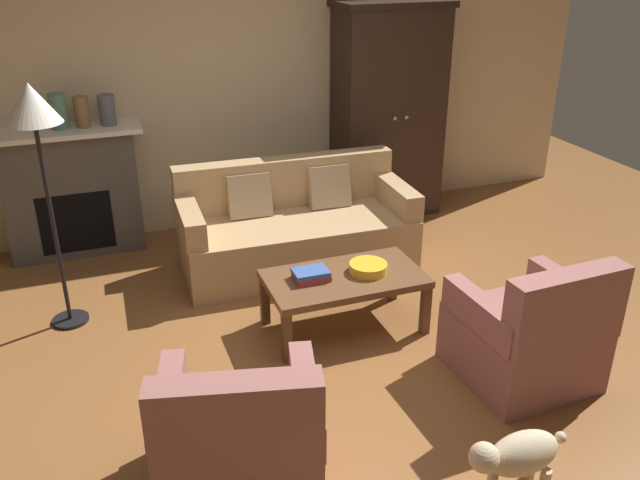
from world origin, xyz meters
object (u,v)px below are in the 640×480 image
(mantel_vase_slate, at_px, (107,110))
(book_stack, at_px, (311,275))
(mantel_vase_jade, at_px, (58,112))
(dog, at_px, (518,456))
(mantel_vase_bronze, at_px, (82,112))
(floor_lamp, at_px, (34,119))
(couch, at_px, (295,229))
(armchair_near_left, at_px, (240,443))
(fireplace, at_px, (72,191))
(armchair_near_right, at_px, (528,336))
(coffee_table, at_px, (344,282))
(armoire, at_px, (388,112))
(fruit_bowl, at_px, (368,268))

(mantel_vase_slate, bearing_deg, book_stack, -60.44)
(mantel_vase_jade, distance_m, dog, 4.32)
(mantel_vase_jade, height_order, mantel_vase_bronze, mantel_vase_jade)
(mantel_vase_bronze, xyz_separation_m, floor_lamp, (-0.30, -1.21, 0.26))
(mantel_vase_jade, relative_size, mantel_vase_bronze, 1.14)
(book_stack, xyz_separation_m, dog, (0.45, -1.78, -0.21))
(couch, bearing_deg, armchair_near_left, -114.34)
(mantel_vase_bronze, height_order, mantel_vase_slate, same)
(fireplace, relative_size, mantel_vase_slate, 4.97)
(dog, bearing_deg, armchair_near_left, 159.32)
(armchair_near_left, xyz_separation_m, armchair_near_right, (1.91, 0.31, 0.00))
(fireplace, xyz_separation_m, coffee_table, (1.72, -2.00, -0.20))
(mantel_vase_slate, xyz_separation_m, dog, (1.55, -3.73, -1.00))
(coffee_table, bearing_deg, mantel_vase_jade, 131.02)
(mantel_vase_bronze, bearing_deg, book_stack, -56.20)
(fireplace, xyz_separation_m, mantel_vase_bronze, (0.18, -0.02, 0.68))
(armoire, relative_size, book_stack, 8.20)
(fireplace, xyz_separation_m, floor_lamp, (-0.12, -1.23, 0.94))
(mantel_vase_slate, distance_m, dog, 4.16)
(mantel_vase_bronze, bearing_deg, fireplace, 174.31)
(coffee_table, relative_size, mantel_vase_bronze, 4.33)
(fireplace, height_order, couch, fireplace)
(armchair_near_left, bearing_deg, armoire, 54.26)
(dog, bearing_deg, floor_lamp, 129.22)
(mantel_vase_slate, height_order, armchair_near_left, mantel_vase_slate)
(fireplace, distance_m, coffee_table, 2.65)
(armchair_near_left, distance_m, armchair_near_right, 1.94)
(coffee_table, height_order, book_stack, book_stack)
(mantel_vase_bronze, bearing_deg, mantel_vase_jade, 180.00)
(armoire, relative_size, armchair_near_right, 2.32)
(floor_lamp, bearing_deg, armoire, 20.52)
(floor_lamp, bearing_deg, book_stack, -24.75)
(armoire, distance_m, mantel_vase_bronze, 2.78)
(couch, distance_m, dog, 2.85)
(mantel_vase_jade, xyz_separation_m, mantel_vase_slate, (0.38, 0.00, -0.02))
(coffee_table, relative_size, dog, 1.92)
(fruit_bowl, distance_m, armchair_near_right, 1.17)
(armchair_near_left, bearing_deg, coffee_table, 49.84)
(mantel_vase_bronze, bearing_deg, couch, -29.92)
(armoire, relative_size, coffee_table, 1.85)
(floor_lamp, bearing_deg, mantel_vase_bronze, 75.97)
(floor_lamp, bearing_deg, armchair_near_left, -69.08)
(fireplace, height_order, coffee_table, fireplace)
(floor_lamp, bearing_deg, coffee_table, -22.69)
(mantel_vase_bronze, distance_m, mantel_vase_slate, 0.20)
(armoire, distance_m, coffee_table, 2.37)
(mantel_vase_jade, bearing_deg, mantel_vase_slate, 0.00)
(mantel_vase_jade, relative_size, armchair_near_left, 0.31)
(fruit_bowl, xyz_separation_m, mantel_vase_slate, (-1.52, 1.99, 0.79))
(book_stack, bearing_deg, mantel_vase_bronze, 123.80)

